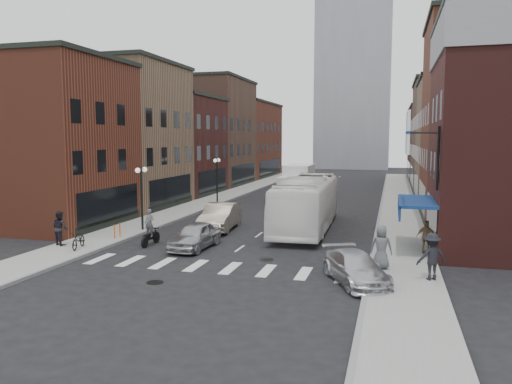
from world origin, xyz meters
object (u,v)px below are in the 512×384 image
(ped_right_b, at_px, (427,237))
(ped_left_solo, at_px, (60,228))
(billboard_sign, at_px, (410,134))
(streetlamp_far, at_px, (217,172))
(ped_right_c, at_px, (381,247))
(box_truck, at_px, (297,183))
(parked_bicycle, at_px, (79,240))
(curb_car, at_px, (355,268))
(motorcycle_rider, at_px, (150,228))
(bike_rack, at_px, (117,231))
(streetlamp_near, at_px, (142,186))
(sedan_left_far, at_px, (220,217))
(sedan_left_near, at_px, (195,236))
(transit_bus, at_px, (307,203))
(ped_right_a, at_px, (432,256))

(ped_right_b, bearing_deg, ped_left_solo, 22.17)
(billboard_sign, relative_size, streetlamp_far, 0.90)
(ped_left_solo, xyz_separation_m, ped_right_c, (16.96, -0.44, 0.05))
(box_truck, bearing_deg, parked_bicycle, -107.67)
(box_truck, height_order, curb_car, box_truck)
(motorcycle_rider, bearing_deg, ped_right_b, 9.85)
(bike_rack, bearing_deg, streetlamp_near, 85.76)
(sedan_left_far, bearing_deg, sedan_left_near, -89.52)
(billboard_sign, distance_m, sedan_left_far, 13.77)
(sedan_left_near, distance_m, curb_car, 9.79)
(ped_right_b, bearing_deg, billboard_sign, 64.37)
(transit_bus, xyz_separation_m, ped_left_solo, (-12.03, -8.96, -0.65))
(ped_left_solo, xyz_separation_m, ped_right_a, (19.00, -1.71, 0.04))
(bike_rack, height_order, transit_bus, transit_bus)
(curb_car, distance_m, ped_right_a, 3.15)
(transit_bus, height_order, parked_bicycle, transit_bus)
(streetlamp_near, bearing_deg, ped_left_solo, -111.35)
(box_truck, xyz_separation_m, ped_right_b, (10.40, -20.21, -0.68))
(sedan_left_near, bearing_deg, sedan_left_far, 98.03)
(sedan_left_near, bearing_deg, ped_left_solo, -164.16)
(streetlamp_far, xyz_separation_m, sedan_left_near, (5.07, -17.65, -2.20))
(bike_rack, relative_size, box_truck, 0.10)
(streetlamp_near, xyz_separation_m, curb_car, (13.90, -7.87, -2.28))
(box_truck, xyz_separation_m, sedan_left_near, (-1.53, -21.63, -0.97))
(streetlamp_far, distance_m, sedan_left_far, 12.99)
(billboard_sign, bearing_deg, ped_right_a, -75.46)
(parked_bicycle, bearing_deg, ped_right_a, -19.72)
(streetlamp_near, xyz_separation_m, ped_right_a, (16.91, -7.06, -1.79))
(box_truck, height_order, parked_bicycle, box_truck)
(sedan_left_far, distance_m, ped_right_c, 12.96)
(box_truck, relative_size, transit_bus, 0.63)
(box_truck, xyz_separation_m, curb_car, (7.30, -25.86, -1.04))
(ped_right_c, bearing_deg, ped_left_solo, 1.48)
(transit_bus, height_order, ped_right_b, transit_bus)
(billboard_sign, height_order, bike_rack, billboard_sign)
(billboard_sign, relative_size, parked_bicycle, 2.14)
(ped_left_solo, relative_size, ped_right_c, 0.95)
(streetlamp_near, relative_size, sedan_left_near, 0.98)
(sedan_left_far, relative_size, ped_right_b, 3.07)
(bike_rack, bearing_deg, billboard_sign, -2.83)
(bike_rack, bearing_deg, sedan_left_far, 44.87)
(ped_left_solo, relative_size, ped_right_b, 1.11)
(billboard_sign, xyz_separation_m, ped_right_a, (0.92, -3.56, -5.01))
(billboard_sign, distance_m, bike_rack, 17.14)
(parked_bicycle, height_order, ped_right_c, ped_right_c)
(transit_bus, relative_size, sedan_left_near, 2.97)
(billboard_sign, relative_size, ped_left_solo, 1.98)
(streetlamp_far, distance_m, bike_rack, 16.87)
(sedan_left_near, xyz_separation_m, sedan_left_far, (-0.55, 5.65, 0.14))
(streetlamp_near, height_order, ped_right_c, streetlamp_near)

